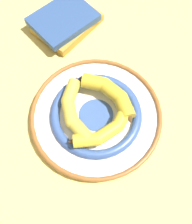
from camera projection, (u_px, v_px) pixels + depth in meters
name	position (u px, v px, depth m)	size (l,w,h in m)	color
ground_plane	(84.00, 125.00, 0.71)	(2.80, 2.80, 0.00)	#E5CC6B
decorative_bowl	(96.00, 115.00, 0.71)	(0.35, 0.35, 0.04)	white
banana_a	(111.00, 94.00, 0.69)	(0.13, 0.17, 0.04)	gold
banana_b	(73.00, 109.00, 0.67)	(0.18, 0.10, 0.03)	gold
banana_c	(105.00, 130.00, 0.65)	(0.14, 0.15, 0.03)	yellow
book_stack	(66.00, 21.00, 0.83)	(0.25, 0.24, 0.05)	#B28933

